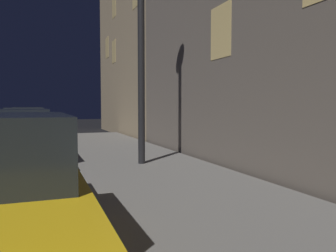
# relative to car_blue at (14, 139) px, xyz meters

# --- Properties ---
(car_blue) EXTENTS (2.01, 4.32, 1.43)m
(car_blue) POSITION_rel_car_blue_xyz_m (0.00, 0.00, 0.00)
(car_blue) COLOR navy
(car_blue) RESTS_ON ground
(car_silver) EXTENTS (2.08, 4.56, 1.43)m
(car_silver) POSITION_rel_car_blue_xyz_m (0.00, 6.88, -0.01)
(car_silver) COLOR #B7B7BF
(car_silver) RESTS_ON ground
(car_black) EXTENTS (2.10, 4.33, 1.43)m
(car_black) POSITION_rel_car_blue_xyz_m (0.00, 13.39, -0.01)
(car_black) COLOR black
(car_black) RESTS_ON ground
(street_lamp) EXTENTS (0.44, 0.44, 5.57)m
(street_lamp) POSITION_rel_car_blue_xyz_m (2.80, -1.26, 3.11)
(street_lamp) COLOR black
(street_lamp) RESTS_ON sidewalk
(building_far) EXTENTS (6.56, 10.39, 11.12)m
(building_far) POSITION_rel_car_blue_xyz_m (7.73, 8.29, 4.84)
(building_far) COLOR #998466
(building_far) RESTS_ON ground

